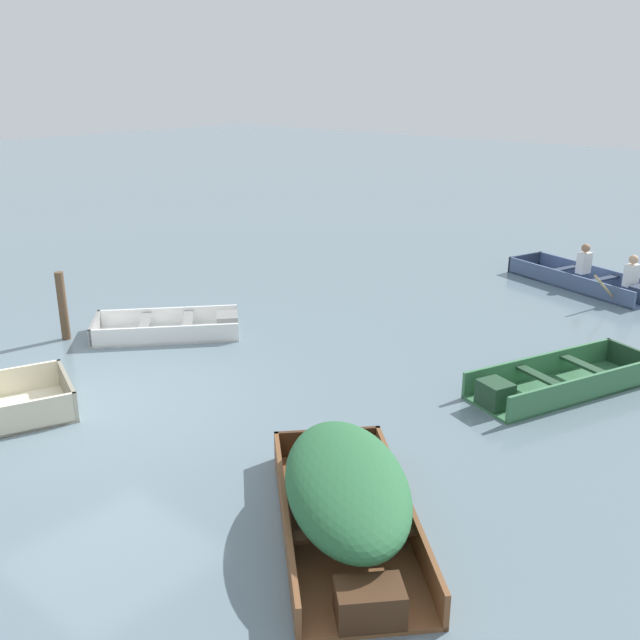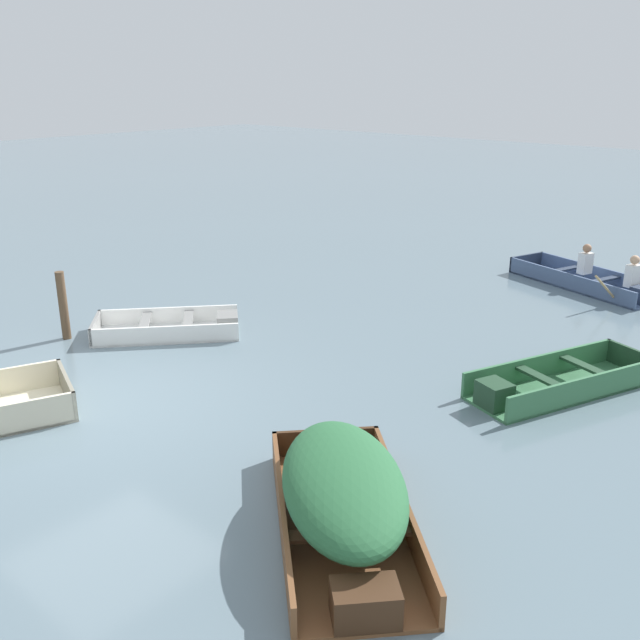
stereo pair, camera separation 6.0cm
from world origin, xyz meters
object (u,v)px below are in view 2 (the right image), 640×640
skiff_green_near_moored (555,383)px  rowboat_slate_blue_with_crew (592,280)px  skiff_white_mid_moored (174,328)px  skiff_wooden_brown_far_moored (344,491)px  mooring_post (63,306)px

skiff_green_near_moored → rowboat_slate_blue_with_crew: 5.61m
skiff_green_near_moored → skiff_white_mid_moored: 6.30m
skiff_wooden_brown_far_moored → mooring_post: mooring_post is taller
skiff_green_near_moored → skiff_wooden_brown_far_moored: (-0.19, -4.45, 0.31)m
skiff_white_mid_moored → rowboat_slate_blue_with_crew: (4.36, 7.42, 0.08)m
skiff_green_near_moored → skiff_white_mid_moored: skiff_green_near_moored is taller
skiff_white_mid_moored → mooring_post: (-1.19, -1.34, 0.47)m
skiff_green_near_moored → skiff_white_mid_moored: bearing=-161.1°
skiff_white_mid_moored → mooring_post: size_ratio=2.17×
rowboat_slate_blue_with_crew → mooring_post: 10.39m
skiff_green_near_moored → skiff_wooden_brown_far_moored: bearing=-92.4°
mooring_post → skiff_wooden_brown_far_moored: bearing=-8.7°
skiff_wooden_brown_far_moored → mooring_post: (-6.96, 1.06, 0.13)m
skiff_white_mid_moored → skiff_wooden_brown_far_moored: size_ratio=0.85×
rowboat_slate_blue_with_crew → skiff_white_mid_moored: bearing=-120.4°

